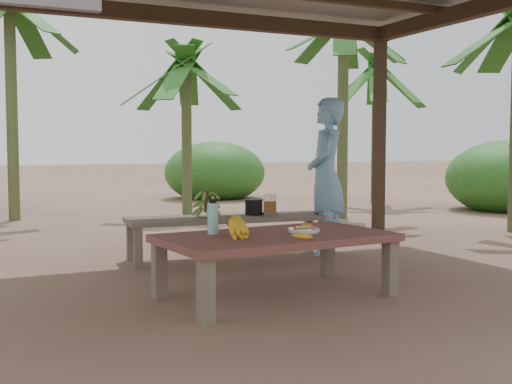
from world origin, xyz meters
name	(u,v)px	position (x,y,z in m)	size (l,w,h in m)	color
ground	(268,284)	(0.00, 0.00, 0.00)	(80.00, 80.00, 0.00)	brown
work_table	(276,242)	(-0.14, -0.43, 0.43)	(1.89, 1.16, 0.50)	brown
bench	(230,221)	(0.22, 1.38, 0.39)	(2.24, 0.78, 0.45)	brown
ripe_banana_bunch	(229,226)	(-0.55, -0.45, 0.59)	(0.30, 0.25, 0.18)	yellow
plate	(304,230)	(0.10, -0.44, 0.52)	(0.26, 0.26, 0.04)	white
loose_banana_front	(303,236)	(-0.09, -0.77, 0.52)	(0.04, 0.16, 0.04)	yellow
loose_banana_side	(308,226)	(0.25, -0.23, 0.52)	(0.04, 0.16, 0.04)	yellow
water_flask	(213,217)	(-0.59, -0.21, 0.63)	(0.09, 0.09, 0.32)	#3DB2C0
green_banana_stalk	(206,203)	(-0.05, 1.40, 0.60)	(0.26, 0.26, 0.30)	#598C2D
cooking_pot	(254,207)	(0.50, 1.39, 0.53)	(0.19, 0.19, 0.16)	black
skewer_rack	(270,204)	(0.65, 1.29, 0.57)	(0.18, 0.08, 0.24)	#A57F47
woman	(326,176)	(1.27, 1.16, 0.87)	(0.63, 0.41, 1.73)	#6AA4C9
banana_plant_ne	(343,35)	(3.40, 4.17, 3.03)	(1.80, 1.80, 3.53)	#596638
banana_plant_n	(186,77)	(1.25, 5.86, 2.42)	(1.80, 1.80, 2.90)	#596638
banana_plant_nw	(9,16)	(-1.61, 6.10, 3.27)	(1.80, 1.80, 3.78)	#596638
banana_plant_far	(376,80)	(5.55, 6.24, 2.59)	(1.80, 1.80, 3.08)	#596638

